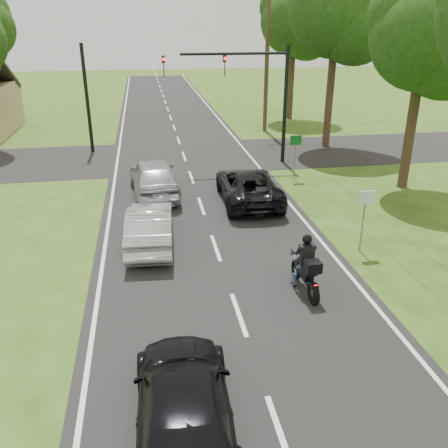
{
  "coord_description": "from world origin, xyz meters",
  "views": [
    {
      "loc": [
        -2.11,
        -10.24,
        7.04
      ],
      "look_at": [
        0.11,
        3.0,
        1.3
      ],
      "focal_mm": 38.0,
      "sensor_mm": 36.0,
      "label": 1
    }
  ],
  "objects_px": {
    "silver_suv": "(154,177)",
    "dark_car_behind": "(184,405)",
    "sign_white": "(365,206)",
    "silver_sedan": "(150,226)",
    "motorcycle_rider": "(306,270)",
    "utility_pole_far": "(267,54)",
    "traffic_signal": "(251,84)",
    "dark_suv": "(248,186)",
    "sign_green": "(295,146)"
  },
  "relations": [
    {
      "from": "dark_suv",
      "to": "sign_white",
      "type": "bearing_deg",
      "value": 118.35
    },
    {
      "from": "sign_white",
      "to": "sign_green",
      "type": "distance_m",
      "value": 8.0
    },
    {
      "from": "utility_pole_far",
      "to": "sign_white",
      "type": "bearing_deg",
      "value": -94.51
    },
    {
      "from": "traffic_signal",
      "to": "sign_green",
      "type": "height_order",
      "value": "traffic_signal"
    },
    {
      "from": "traffic_signal",
      "to": "sign_green",
      "type": "xyz_separation_m",
      "value": [
        1.56,
        -3.02,
        -2.54
      ]
    },
    {
      "from": "dark_suv",
      "to": "utility_pole_far",
      "type": "relative_size",
      "value": 0.5
    },
    {
      "from": "motorcycle_rider",
      "to": "silver_suv",
      "type": "xyz_separation_m",
      "value": [
        -3.92,
        8.97,
        0.14
      ]
    },
    {
      "from": "motorcycle_rider",
      "to": "utility_pole_far",
      "type": "xyz_separation_m",
      "value": [
        4.13,
        21.18,
        4.39
      ]
    },
    {
      "from": "utility_pole_far",
      "to": "silver_suv",
      "type": "bearing_deg",
      "value": -123.38
    },
    {
      "from": "motorcycle_rider",
      "to": "traffic_signal",
      "type": "xyz_separation_m",
      "value": [
        1.27,
        13.18,
        3.45
      ]
    },
    {
      "from": "silver_sedan",
      "to": "dark_car_behind",
      "type": "relative_size",
      "value": 0.94
    },
    {
      "from": "dark_suv",
      "to": "silver_suv",
      "type": "height_order",
      "value": "silver_suv"
    },
    {
      "from": "silver_suv",
      "to": "dark_car_behind",
      "type": "height_order",
      "value": "silver_suv"
    },
    {
      "from": "silver_suv",
      "to": "utility_pole_far",
      "type": "height_order",
      "value": "utility_pole_far"
    },
    {
      "from": "motorcycle_rider",
      "to": "traffic_signal",
      "type": "relative_size",
      "value": 0.32
    },
    {
      "from": "sign_white",
      "to": "silver_sedan",
      "type": "bearing_deg",
      "value": 166.46
    },
    {
      "from": "motorcycle_rider",
      "to": "sign_white",
      "type": "xyz_separation_m",
      "value": [
        2.63,
        2.16,
        0.91
      ]
    },
    {
      "from": "silver_suv",
      "to": "sign_white",
      "type": "xyz_separation_m",
      "value": [
        6.55,
        -6.81,
        0.77
      ]
    },
    {
      "from": "dark_suv",
      "to": "traffic_signal",
      "type": "xyz_separation_m",
      "value": [
        1.3,
        5.75,
        3.43
      ]
    },
    {
      "from": "silver_sedan",
      "to": "sign_green",
      "type": "relative_size",
      "value": 1.98
    },
    {
      "from": "silver_sedan",
      "to": "dark_car_behind",
      "type": "xyz_separation_m",
      "value": [
        0.4,
        -8.25,
        -0.05
      ]
    },
    {
      "from": "dark_suv",
      "to": "motorcycle_rider",
      "type": "bearing_deg",
      "value": 91.79
    },
    {
      "from": "silver_suv",
      "to": "sign_green",
      "type": "relative_size",
      "value": 2.25
    },
    {
      "from": "motorcycle_rider",
      "to": "dark_car_behind",
      "type": "relative_size",
      "value": 0.46
    },
    {
      "from": "motorcycle_rider",
      "to": "utility_pole_far",
      "type": "distance_m",
      "value": 22.02
    },
    {
      "from": "dark_suv",
      "to": "sign_green",
      "type": "bearing_deg",
      "value": -134.82
    },
    {
      "from": "traffic_signal",
      "to": "sign_white",
      "type": "distance_m",
      "value": 11.39
    },
    {
      "from": "dark_suv",
      "to": "dark_car_behind",
      "type": "height_order",
      "value": "dark_suv"
    },
    {
      "from": "traffic_signal",
      "to": "utility_pole_far",
      "type": "relative_size",
      "value": 0.64
    },
    {
      "from": "dark_suv",
      "to": "silver_sedan",
      "type": "distance_m",
      "value": 5.53
    },
    {
      "from": "silver_sedan",
      "to": "silver_suv",
      "type": "relative_size",
      "value": 0.88
    },
    {
      "from": "motorcycle_rider",
      "to": "dark_car_behind",
      "type": "height_order",
      "value": "motorcycle_rider"
    },
    {
      "from": "motorcycle_rider",
      "to": "sign_white",
      "type": "bearing_deg",
      "value": 37.52
    },
    {
      "from": "dark_suv",
      "to": "traffic_signal",
      "type": "bearing_deg",
      "value": -101.22
    },
    {
      "from": "traffic_signal",
      "to": "utility_pole_far",
      "type": "distance_m",
      "value": 8.55
    },
    {
      "from": "utility_pole_far",
      "to": "sign_white",
      "type": "height_order",
      "value": "utility_pole_far"
    },
    {
      "from": "dark_suv",
      "to": "dark_car_behind",
      "type": "bearing_deg",
      "value": 73.9
    },
    {
      "from": "silver_sedan",
      "to": "traffic_signal",
      "type": "height_order",
      "value": "traffic_signal"
    },
    {
      "from": "sign_green",
      "to": "traffic_signal",
      "type": "bearing_deg",
      "value": 117.38
    },
    {
      "from": "dark_car_behind",
      "to": "sign_white",
      "type": "xyz_separation_m",
      "value": [
        6.44,
        6.6,
        0.94
      ]
    },
    {
      "from": "sign_green",
      "to": "silver_sedan",
      "type": "bearing_deg",
      "value": -137.93
    },
    {
      "from": "silver_sedan",
      "to": "sign_green",
      "type": "bearing_deg",
      "value": -134.49
    },
    {
      "from": "motorcycle_rider",
      "to": "silver_sedan",
      "type": "height_order",
      "value": "motorcycle_rider"
    },
    {
      "from": "traffic_signal",
      "to": "dark_suv",
      "type": "bearing_deg",
      "value": -102.75
    },
    {
      "from": "traffic_signal",
      "to": "sign_green",
      "type": "relative_size",
      "value": 3.0
    },
    {
      "from": "dark_car_behind",
      "to": "sign_white",
      "type": "height_order",
      "value": "sign_white"
    },
    {
      "from": "silver_suv",
      "to": "sign_white",
      "type": "relative_size",
      "value": 2.25
    },
    {
      "from": "dark_suv",
      "to": "sign_green",
      "type": "distance_m",
      "value": 4.06
    },
    {
      "from": "sign_white",
      "to": "silver_suv",
      "type": "bearing_deg",
      "value": 133.88
    },
    {
      "from": "motorcycle_rider",
      "to": "silver_suv",
      "type": "relative_size",
      "value": 0.43
    }
  ]
}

